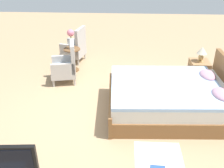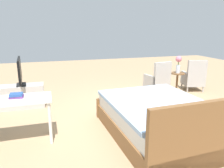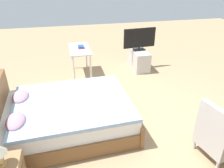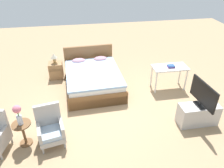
# 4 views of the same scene
# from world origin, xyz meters

# --- Properties ---
(ground_plane) EXTENTS (16.00, 16.00, 0.00)m
(ground_plane) POSITION_xyz_m (0.00, 0.00, 0.00)
(ground_plane) COLOR #A38460
(bed) EXTENTS (1.73, 2.27, 0.96)m
(bed) POSITION_xyz_m (-0.19, 1.17, 0.30)
(bed) COLOR brown
(bed) RESTS_ON ground_plane
(armchair_by_window_right) EXTENTS (0.63, 0.63, 0.92)m
(armchair_by_window_right) POSITION_xyz_m (-1.31, -1.02, 0.37)
(armchair_by_window_right) COLOR #ADA8A3
(armchair_by_window_right) RESTS_ON ground_plane
(tv_stand) EXTENTS (0.96, 0.40, 0.53)m
(tv_stand) POSITION_xyz_m (2.19, -0.98, 0.27)
(tv_stand) COLOR #B7B2AD
(tv_stand) RESTS_ON ground_plane
(tv_flatscreen) EXTENTS (0.22, 0.92, 0.61)m
(tv_flatscreen) POSITION_xyz_m (2.19, -0.98, 0.86)
(tv_flatscreen) COLOR black
(tv_flatscreen) RESTS_ON tv_stand
(vanity_desk) EXTENTS (1.04, 0.52, 0.74)m
(vanity_desk) POSITION_xyz_m (2.09, 0.69, 0.63)
(vanity_desk) COLOR silver
(vanity_desk) RESTS_ON ground_plane
(book_stack) EXTENTS (0.22, 0.16, 0.07)m
(book_stack) POSITION_xyz_m (2.10, 0.65, 0.77)
(book_stack) COLOR #66387A
(book_stack) RESTS_ON vanity_desk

